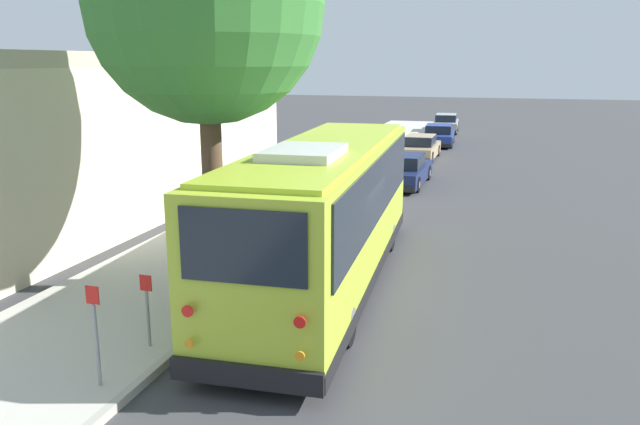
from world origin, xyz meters
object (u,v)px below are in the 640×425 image
at_px(parked_sedan_tan, 420,148).
at_px(parked_sedan_silver, 446,124).
at_px(parked_sedan_navy, 404,171).
at_px(sign_post_far, 147,310).
at_px(sign_post_near, 96,335).
at_px(parked_sedan_blue, 439,136).
at_px(shuttle_bus, 325,208).

height_order(parked_sedan_tan, parked_sedan_silver, parked_sedan_silver).
distance_m(parked_sedan_navy, sign_post_far, 16.69).
xyz_separation_m(parked_sedan_tan, sign_post_near, (-25.27, 1.47, 0.40)).
height_order(parked_sedan_tan, sign_post_far, sign_post_far).
bearing_deg(sign_post_near, parked_sedan_blue, -3.27).
xyz_separation_m(shuttle_bus, sign_post_far, (-4.19, 1.97, -0.99)).
bearing_deg(parked_sedan_tan, shuttle_bus, -177.80).
bearing_deg(parked_sedan_navy, sign_post_near, 175.94).
bearing_deg(parked_sedan_silver, shuttle_bus, 177.92).
relative_size(shuttle_bus, sign_post_far, 8.20).
xyz_separation_m(parked_sedan_tan, sign_post_far, (-23.86, 1.47, 0.24)).
height_order(shuttle_bus, parked_sedan_silver, shuttle_bus).
height_order(parked_sedan_navy, parked_sedan_tan, parked_sedan_navy).
bearing_deg(parked_sedan_blue, shuttle_bus, 177.82).
bearing_deg(parked_sedan_silver, parked_sedan_navy, 177.82).
bearing_deg(parked_sedan_silver, parked_sedan_tan, 176.90).
xyz_separation_m(shuttle_bus, parked_sedan_blue, (25.63, 0.19, -1.24)).
distance_m(parked_sedan_navy, parked_sedan_silver, 20.43).
bearing_deg(sign_post_near, shuttle_bus, -19.44).
height_order(shuttle_bus, sign_post_far, shuttle_bus).
height_order(parked_sedan_navy, parked_sedan_blue, parked_sedan_navy).
xyz_separation_m(sign_post_near, sign_post_far, (1.41, 0.00, -0.15)).
bearing_deg(parked_sedan_tan, parked_sedan_silver, 0.49).
xyz_separation_m(parked_sedan_blue, parked_sedan_silver, (7.20, 0.26, 0.04)).
xyz_separation_m(parked_sedan_navy, parked_sedan_blue, (13.22, -0.02, -0.01)).
relative_size(parked_sedan_tan, sign_post_far, 3.35).
bearing_deg(sign_post_near, sign_post_far, 0.00).
height_order(parked_sedan_tan, sign_post_near, sign_post_near).
bearing_deg(parked_sedan_navy, parked_sedan_tan, 3.89).
bearing_deg(parked_sedan_navy, shuttle_bus, -177.50).
height_order(shuttle_bus, parked_sedan_tan, shuttle_bus).
height_order(sign_post_near, sign_post_far, sign_post_near).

